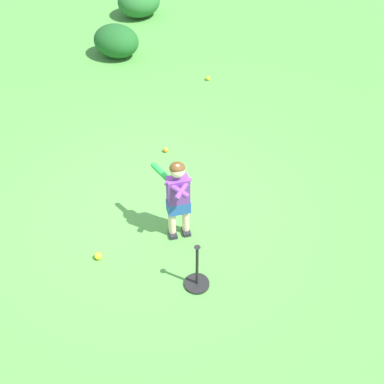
{
  "coord_description": "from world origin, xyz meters",
  "views": [
    {
      "loc": [
        2.72,
        -3.4,
        4.18
      ],
      "look_at": [
        0.52,
        0.13,
        0.45
      ],
      "focal_mm": 43.26,
      "sensor_mm": 36.0,
      "label": 1
    }
  ],
  "objects_px": {
    "play_ball_by_bucket": "(166,150)",
    "child_batter": "(177,194)",
    "play_ball_near_batter": "(208,78)",
    "play_ball_center_lawn": "(98,256)",
    "batting_tee": "(197,279)"
  },
  "relations": [
    {
      "from": "play_ball_by_bucket",
      "to": "play_ball_near_batter",
      "type": "relative_size",
      "value": 0.93
    },
    {
      "from": "play_ball_near_batter",
      "to": "play_ball_center_lawn",
      "type": "bearing_deg",
      "value": -76.08
    },
    {
      "from": "child_batter",
      "to": "play_ball_by_bucket",
      "type": "relative_size",
      "value": 14.75
    },
    {
      "from": "play_ball_near_batter",
      "to": "batting_tee",
      "type": "xyz_separation_m",
      "value": [
        2.25,
        -4.09,
        0.06
      ]
    },
    {
      "from": "play_ball_center_lawn",
      "to": "batting_tee",
      "type": "bearing_deg",
      "value": 13.84
    },
    {
      "from": "child_batter",
      "to": "play_ball_near_batter",
      "type": "bearing_deg",
      "value": 115.05
    },
    {
      "from": "play_ball_center_lawn",
      "to": "batting_tee",
      "type": "relative_size",
      "value": 0.14
    },
    {
      "from": "child_batter",
      "to": "play_ball_center_lawn",
      "type": "relative_size",
      "value": 12.25
    },
    {
      "from": "play_ball_center_lawn",
      "to": "child_batter",
      "type": "bearing_deg",
      "value": 55.65
    },
    {
      "from": "play_ball_by_bucket",
      "to": "batting_tee",
      "type": "bearing_deg",
      "value": -47.76
    },
    {
      "from": "play_ball_by_bucket",
      "to": "play_ball_center_lawn",
      "type": "relative_size",
      "value": 0.83
    },
    {
      "from": "child_batter",
      "to": "play_ball_center_lawn",
      "type": "xyz_separation_m",
      "value": [
        -0.57,
        -0.83,
        -0.61
      ]
    },
    {
      "from": "play_ball_by_bucket",
      "to": "child_batter",
      "type": "bearing_deg",
      "value": -50.33
    },
    {
      "from": "play_ball_by_bucket",
      "to": "play_ball_near_batter",
      "type": "xyz_separation_m",
      "value": [
        -0.58,
        2.25,
        0.0
      ]
    },
    {
      "from": "play_ball_center_lawn",
      "to": "batting_tee",
      "type": "xyz_separation_m",
      "value": [
        1.17,
        0.29,
        0.06
      ]
    }
  ]
}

